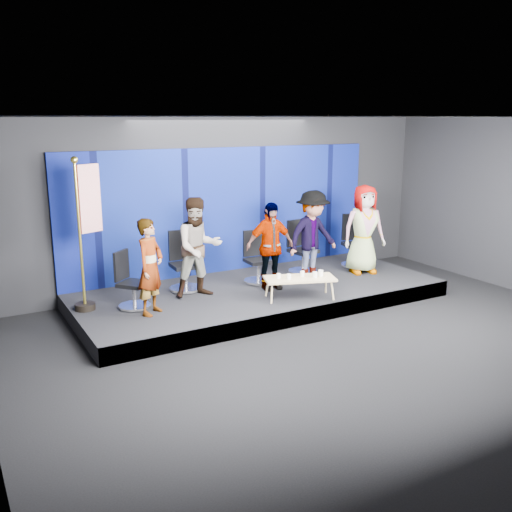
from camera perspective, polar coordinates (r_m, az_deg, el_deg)
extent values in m
plane|color=black|center=(9.19, 8.20, -8.81)|extent=(10.00, 10.00, 0.00)
cube|color=black|center=(12.03, -3.24, 5.32)|extent=(10.00, 0.02, 3.50)
cube|color=black|center=(8.50, 9.02, 13.57)|extent=(10.00, 8.00, 0.02)
cube|color=black|center=(11.09, 0.32, -3.87)|extent=(7.00, 3.00, 0.30)
cube|color=#070E57|center=(12.00, -3.13, 4.58)|extent=(7.00, 0.08, 2.60)
cylinder|color=silver|center=(10.08, -12.03, -4.94)|extent=(0.79, 0.79, 0.06)
cylinder|color=silver|center=(10.01, -12.09, -3.77)|extent=(0.07, 0.07, 0.37)
cube|color=black|center=(9.96, -12.14, -2.75)|extent=(0.63, 0.63, 0.07)
cube|color=black|center=(10.00, -13.32, -0.91)|extent=(0.34, 0.30, 0.51)
imported|color=black|center=(9.52, -10.53, -1.07)|extent=(0.70, 0.67, 1.61)
cylinder|color=silver|center=(10.92, -7.01, -3.26)|extent=(0.67, 0.67, 0.06)
cylinder|color=silver|center=(10.85, -7.05, -2.03)|extent=(0.07, 0.07, 0.42)
cube|color=black|center=(10.80, -7.08, -0.95)|extent=(0.54, 0.54, 0.07)
cube|color=black|center=(10.95, -7.56, 1.12)|extent=(0.47, 0.08, 0.58)
imported|color=black|center=(10.33, -5.77, 0.85)|extent=(0.93, 0.75, 1.82)
cylinder|color=silver|center=(11.34, 0.21, -2.53)|extent=(0.61, 0.61, 0.06)
cylinder|color=silver|center=(11.28, 0.21, -1.45)|extent=(0.07, 0.07, 0.39)
cube|color=black|center=(11.23, 0.21, -0.50)|extent=(0.49, 0.49, 0.07)
cube|color=black|center=(11.36, -0.31, 1.32)|extent=(0.43, 0.07, 0.53)
imported|color=black|center=(10.76, 1.41, 1.00)|extent=(1.00, 0.46, 1.67)
cylinder|color=silver|center=(12.07, 4.70, -1.56)|extent=(0.69, 0.69, 0.06)
cylinder|color=silver|center=(12.01, 4.72, -0.46)|extent=(0.07, 0.07, 0.42)
cube|color=black|center=(11.96, 4.74, 0.51)|extent=(0.55, 0.55, 0.07)
cube|color=black|center=(12.07, 4.00, 2.33)|extent=(0.46, 0.10, 0.57)
imported|color=black|center=(11.47, 5.67, 2.07)|extent=(1.23, 0.80, 1.80)
cylinder|color=silver|center=(12.72, 9.92, -0.93)|extent=(0.79, 0.79, 0.06)
cylinder|color=silver|center=(12.66, 9.97, 0.16)|extent=(0.08, 0.08, 0.43)
cube|color=black|center=(12.61, 10.01, 1.11)|extent=(0.63, 0.63, 0.08)
cube|color=black|center=(12.77, 9.59, 2.90)|extent=(0.47, 0.17, 0.59)
imported|color=black|center=(12.11, 10.72, 2.64)|extent=(1.03, 0.80, 1.85)
cube|color=tan|center=(10.31, 4.39, -2.26)|extent=(1.37, 0.93, 0.04)
cylinder|color=tan|center=(10.05, 1.58, -3.80)|extent=(0.04, 0.04, 0.35)
cylinder|color=tan|center=(10.44, 1.14, -3.12)|extent=(0.04, 0.04, 0.35)
cylinder|color=tan|center=(10.32, 7.65, -3.46)|extent=(0.04, 0.04, 0.35)
cylinder|color=tan|center=(10.70, 6.99, -2.81)|extent=(0.04, 0.04, 0.35)
cylinder|color=silver|center=(10.22, 2.28, -2.01)|extent=(0.07, 0.07, 0.09)
cylinder|color=silver|center=(10.18, 3.30, -2.06)|extent=(0.08, 0.08, 0.09)
cylinder|color=silver|center=(10.39, 4.66, -1.76)|extent=(0.08, 0.08, 0.09)
cylinder|color=silver|center=(10.31, 5.92, -1.87)|extent=(0.09, 0.09, 0.10)
cylinder|color=silver|center=(10.43, 6.49, -1.70)|extent=(0.09, 0.09, 0.11)
cylinder|color=black|center=(10.19, -16.72, -4.86)|extent=(0.35, 0.35, 0.11)
cylinder|color=gold|center=(9.88, -17.20, 1.98)|extent=(0.05, 0.05, 2.37)
sphere|color=gold|center=(9.72, -17.72, 9.15)|extent=(0.12, 0.12, 0.12)
cube|color=#A61320|center=(9.89, -16.34, 5.54)|extent=(0.40, 0.21, 1.13)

